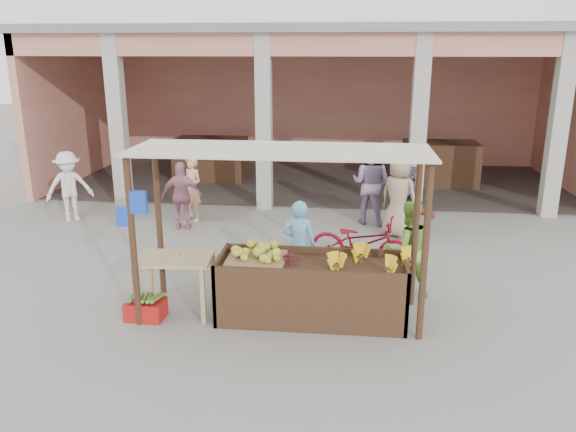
# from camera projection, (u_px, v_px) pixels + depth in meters

# --- Properties ---
(ground) EXTENTS (60.00, 60.00, 0.00)m
(ground) POSITION_uv_depth(u_px,v_px,m) (276.00, 316.00, 8.01)
(ground) COLOR gray
(ground) RESTS_ON ground
(market_building) EXTENTS (14.40, 6.40, 4.20)m
(market_building) POSITION_uv_depth(u_px,v_px,m) (318.00, 85.00, 15.74)
(market_building) COLOR tan
(market_building) RESTS_ON ground
(fruit_stall) EXTENTS (2.60, 0.95, 0.80)m
(fruit_stall) POSITION_uv_depth(u_px,v_px,m) (311.00, 291.00, 7.84)
(fruit_stall) COLOR #452D1B
(fruit_stall) RESTS_ON ground
(stall_awning) EXTENTS (4.09, 1.35, 2.39)m
(stall_awning) POSITION_uv_depth(u_px,v_px,m) (275.00, 179.00, 7.50)
(stall_awning) COLOR #452D1B
(stall_awning) RESTS_ON ground
(banana_heap) EXTENTS (1.13, 0.62, 0.21)m
(banana_heap) POSITION_uv_depth(u_px,v_px,m) (371.00, 261.00, 7.57)
(banana_heap) COLOR yellow
(banana_heap) RESTS_ON fruit_stall
(melon_tray) EXTENTS (0.80, 0.70, 0.21)m
(melon_tray) POSITION_uv_depth(u_px,v_px,m) (256.00, 255.00, 7.83)
(melon_tray) COLOR #96724D
(melon_tray) RESTS_ON fruit_stall
(berry_heap) EXTENTS (0.41, 0.34, 0.13)m
(berry_heap) POSITION_uv_depth(u_px,v_px,m) (290.00, 258.00, 7.79)
(berry_heap) COLOR maroon
(berry_heap) RESTS_ON fruit_stall
(side_table) EXTENTS (1.10, 0.78, 0.85)m
(side_table) POSITION_uv_depth(u_px,v_px,m) (174.00, 267.00, 7.91)
(side_table) COLOR tan
(side_table) RESTS_ON ground
(papaya_pile) EXTENTS (0.73, 0.42, 0.21)m
(papaya_pile) POSITION_uv_depth(u_px,v_px,m) (173.00, 250.00, 7.84)
(papaya_pile) COLOR #42852B
(papaya_pile) RESTS_ON side_table
(red_crate) EXTENTS (0.53, 0.39, 0.27)m
(red_crate) POSITION_uv_depth(u_px,v_px,m) (146.00, 309.00, 7.89)
(red_crate) COLOR #B21613
(red_crate) RESTS_ON ground
(plantain_bundle) EXTENTS (0.42, 0.29, 0.08)m
(plantain_bundle) POSITION_uv_depth(u_px,v_px,m) (145.00, 298.00, 7.84)
(plantain_bundle) COLOR #55822F
(plantain_bundle) RESTS_ON red_crate
(produce_sacks) EXTENTS (0.82, 0.76, 0.62)m
(produce_sacks) POSITION_uv_depth(u_px,v_px,m) (425.00, 204.00, 12.60)
(produce_sacks) COLOR maroon
(produce_sacks) RESTS_ON ground
(vendor_blue) EXTENTS (0.61, 0.47, 1.53)m
(vendor_blue) POSITION_uv_depth(u_px,v_px,m) (299.00, 242.00, 8.74)
(vendor_blue) COLOR #6CC2F1
(vendor_blue) RESTS_ON ground
(vendor_green) EXTENTS (0.86, 0.65, 1.60)m
(vendor_green) POSITION_uv_depth(u_px,v_px,m) (408.00, 247.00, 8.43)
(vendor_green) COLOR #81B840
(vendor_green) RESTS_ON ground
(motorcycle) EXTENTS (1.05, 1.96, 0.97)m
(motorcycle) POSITION_uv_depth(u_px,v_px,m) (361.00, 242.00, 9.59)
(motorcycle) COLOR maroon
(motorcycle) RESTS_ON ground
(shopper_a) EXTENTS (1.18, 1.06, 1.66)m
(shopper_a) POSITION_uv_depth(u_px,v_px,m) (69.00, 184.00, 12.26)
(shopper_a) COLOR white
(shopper_a) RESTS_ON ground
(shopper_b) EXTENTS (0.94, 0.56, 1.53)m
(shopper_b) POSITION_uv_depth(u_px,v_px,m) (182.00, 194.00, 11.68)
(shopper_b) COLOR #C07A8A
(shopper_b) RESTS_ON ground
(shopper_c) EXTENTS (1.07, 1.00, 1.86)m
(shopper_c) POSITION_uv_depth(u_px,v_px,m) (399.00, 192.00, 11.15)
(shopper_c) COLOR tan
(shopper_c) RESTS_ON ground
(shopper_d) EXTENTS (0.59, 1.37, 1.47)m
(shopper_d) POSITION_uv_depth(u_px,v_px,m) (410.00, 197.00, 11.53)
(shopper_d) COLOR #494753
(shopper_d) RESTS_ON ground
(shopper_e) EXTENTS (0.70, 0.66, 1.49)m
(shopper_e) POSITION_uv_depth(u_px,v_px,m) (192.00, 187.00, 12.28)
(shopper_e) COLOR #F7B486
(shopper_e) RESTS_ON ground
(shopper_f) EXTENTS (1.09, 0.88, 1.95)m
(shopper_f) POSITION_uv_depth(u_px,v_px,m) (371.00, 180.00, 12.00)
(shopper_f) COLOR gray
(shopper_f) RESTS_ON ground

